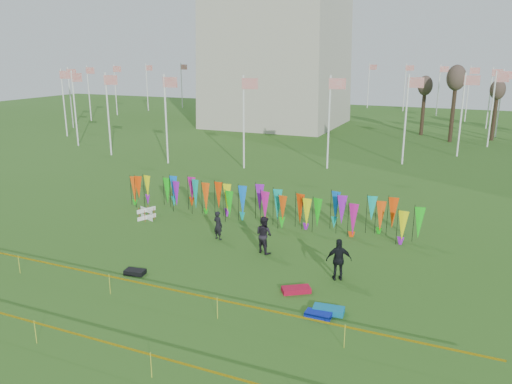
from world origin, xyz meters
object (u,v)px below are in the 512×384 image
at_px(person_left, 218,225).
at_px(kite_bag_teal, 329,310).
at_px(kite_bag_black, 135,272).
at_px(kite_bag_blue, 318,315).
at_px(person_mid, 264,235).
at_px(person_right, 339,260).
at_px(box_kite, 147,214).
at_px(kite_bag_red, 296,290).

distance_m(person_left, kite_bag_teal, 9.39).
xyz_separation_m(kite_bag_black, kite_bag_teal, (9.10, 0.10, 0.01)).
xyz_separation_m(person_left, kite_bag_blue, (7.40, -5.89, -0.69)).
height_order(person_mid, kite_bag_black, person_mid).
bearing_deg(person_right, box_kite, -37.65).
distance_m(box_kite, person_right, 13.30).
bearing_deg(person_mid, person_left, 8.68).
xyz_separation_m(kite_bag_blue, kite_bag_teal, (0.27, 0.51, 0.01)).
xyz_separation_m(person_right, kite_bag_blue, (0.14, -3.56, -0.86)).
bearing_deg(kite_bag_black, person_left, 75.40).
relative_size(kite_bag_blue, kite_bag_black, 1.08).
relative_size(person_right, kite_bag_black, 2.10).
distance_m(person_left, person_mid, 3.08).
bearing_deg(kite_bag_teal, person_mid, 135.14).
bearing_deg(kite_bag_black, person_mid, 47.08).
bearing_deg(box_kite, kite_bag_teal, -26.57).
bearing_deg(person_left, kite_bag_blue, 157.38).
height_order(box_kite, kite_bag_teal, box_kite).
bearing_deg(kite_bag_teal, box_kite, 153.43).
relative_size(kite_bag_blue, kite_bag_red, 0.82).
bearing_deg(box_kite, person_right, -15.54).
bearing_deg(person_mid, person_right, -178.26).
relative_size(box_kite, person_mid, 0.38).
relative_size(person_left, person_mid, 0.83).
bearing_deg(kite_bag_blue, box_kite, 151.19).
height_order(box_kite, kite_bag_red, box_kite).
height_order(kite_bag_black, kite_bag_teal, kite_bag_teal).
distance_m(box_kite, person_mid, 8.78).
bearing_deg(person_left, kite_bag_black, 91.31).
relative_size(person_right, kite_bag_teal, 1.61).
height_order(box_kite, kite_bag_black, box_kite).
height_order(kite_bag_blue, kite_bag_black, kite_bag_black).
xyz_separation_m(box_kite, kite_bag_blue, (12.94, -7.12, -0.26)).
relative_size(person_mid, person_right, 0.99).
height_order(person_mid, person_right, person_right).
distance_m(box_kite, kite_bag_black, 7.88).
distance_m(person_mid, person_right, 4.56).
height_order(kite_bag_red, kite_bag_teal, kite_bag_teal).
height_order(person_right, kite_bag_blue, person_right).
distance_m(person_mid, kite_bag_red, 4.66).
relative_size(person_mid, kite_bag_teal, 1.60).
height_order(box_kite, person_left, person_left).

